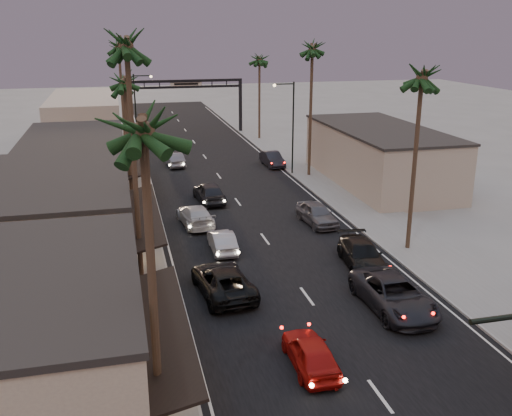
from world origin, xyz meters
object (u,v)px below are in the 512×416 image
palm_la (142,117)px  palm_ra (423,70)px  palm_rb (313,44)px  palm_rc (259,56)px  palm_ld (118,42)px  palm_far (119,46)px  palm_lc (124,77)px  oncoming_silver (222,241)px  curbside_near (394,294)px  streetlight_left (138,108)px  arch (186,93)px  oncoming_red (311,352)px  oncoming_pickup (223,281)px  curbside_black (362,255)px  palm_lb (126,38)px  streetlight_right (290,121)px

palm_la → palm_ra: bearing=41.1°
palm_rb → palm_rc: (0.00, 20.00, -1.95)m
palm_ld → palm_far: palm_ld is taller
palm_lc → oncoming_silver: palm_lc is taller
curbside_near → palm_ra: bearing=56.1°
streetlight_left → palm_lc: (-1.68, -22.00, 5.14)m
oncoming_silver → palm_rb: bearing=-123.9°
arch → oncoming_red: bearing=-92.0°
palm_rc → oncoming_red: (-10.62, -51.43, -9.75)m
palm_far → oncoming_pickup: palm_far is taller
arch → oncoming_red: 57.66m
curbside_black → palm_lb: bearing=-172.1°
palm_lc → palm_rc: 32.86m
palm_ra → palm_rc: (0.00, 40.00, -0.97)m
streetlight_right → streetlight_left: size_ratio=1.00×
palm_lb → oncoming_silver: 14.54m
palm_lb → curbside_black: size_ratio=2.87×
palm_la → oncoming_red: bearing=28.5°
palm_ld → palm_ra: bearing=-61.0°
palm_lb → palm_rb: bearing=52.0°
streetlight_left → oncoming_pickup: (2.58, -37.60, -4.54)m
streetlight_right → curbside_black: size_ratio=1.70×
oncoming_red → curbside_black: 11.54m
curbside_near → curbside_black: (0.68, 5.50, -0.07)m
oncoming_red → palm_rc: bearing=-100.7°
arch → curbside_near: arch is taller
palm_ra → palm_far: 56.58m
arch → palm_far: bearing=136.0°
arch → palm_rb: 28.24m
streetlight_right → palm_lb: palm_lb is taller
arch → streetlight_right: streetlight_right is taller
palm_far → palm_la: bearing=-90.2°
curbside_near → palm_lc: bearing=121.4°
palm_lb → oncoming_red: size_ratio=3.62×
palm_la → oncoming_silver: size_ratio=3.23×
palm_rc → palm_far: palm_far is taller
palm_rb → curbside_black: size_ratio=2.68×
palm_rb → palm_lb: bearing=-128.0°
streetlight_left → curbside_near: streetlight_left is taller
palm_ra → oncoming_silver: bearing=167.6°
palm_lb → oncoming_red: palm_lb is taller
arch → palm_rb: size_ratio=1.07×
curbside_black → palm_lc: bearing=140.9°
streetlight_right → oncoming_red: 33.95m
palm_lc → palm_rb: palm_rb is taller
palm_rc → oncoming_pickup: (-12.94, -43.60, -9.68)m
palm_ra → palm_rb: palm_rb is taller
palm_ra → oncoming_silver: size_ratio=3.23×
arch → oncoming_red: (-2.02, -57.42, -4.82)m
streetlight_left → oncoming_red: (4.90, -45.43, -4.61)m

